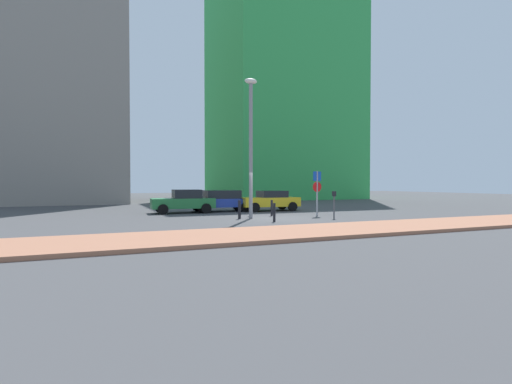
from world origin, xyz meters
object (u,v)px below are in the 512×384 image
object	(u,v)px
street_lamp	(251,137)
traffic_bollard_edge	(272,208)
traffic_bollard_mid	(250,208)
parking_meter	(334,201)
parked_car_yellow	(270,200)
parking_sign_post	(317,188)
parked_car_green	(184,201)
traffic_bollard_near	(274,212)
traffic_bollard_far	(239,210)
parked_car_blue	(221,200)

from	to	relation	value
street_lamp	traffic_bollard_edge	xyz separation A→B (m)	(1.78, 1.11, -3.97)
street_lamp	traffic_bollard_mid	size ratio (longest dim) A/B	7.88
traffic_bollard_mid	parking_meter	bearing A→B (deg)	-39.27
parked_car_yellow	parking_sign_post	xyz separation A→B (m)	(0.76, -4.94, 0.92)
parked_car_green	traffic_bollard_mid	distance (m)	5.02
parked_car_yellow	parking_sign_post	size ratio (longest dim) A/B	1.56
parked_car_yellow	traffic_bollard_mid	size ratio (longest dim) A/B	4.28
street_lamp	traffic_bollard_near	bearing A→B (deg)	-80.79
parking_sign_post	street_lamp	xyz separation A→B (m)	(-4.18, 0.04, 2.78)
parking_meter	traffic_bollard_far	bearing A→B (deg)	159.88
parked_car_green	parked_car_yellow	world-z (taller)	parked_car_green
parked_car_blue	parking_meter	distance (m)	8.47
parked_car_yellow	parking_meter	size ratio (longest dim) A/B	2.77
parking_meter	traffic_bollard_near	bearing A→B (deg)	-173.40
parking_meter	traffic_bollard_near	xyz separation A→B (m)	(-3.83, -0.44, -0.49)
parking_meter	street_lamp	xyz separation A→B (m)	(-4.19, 1.77, 3.47)
parked_car_blue	traffic_bollard_mid	xyz separation A→B (m)	(0.36, -4.38, -0.28)
traffic_bollard_near	traffic_bollard_edge	world-z (taller)	traffic_bollard_near
street_lamp	traffic_bollard_mid	world-z (taller)	street_lamp
parked_car_green	traffic_bollard_edge	size ratio (longest dim) A/B	4.33
traffic_bollard_near	traffic_bollard_edge	distance (m)	3.61
parked_car_blue	street_lamp	distance (m)	6.74
traffic_bollard_near	parked_car_yellow	bearing A→B (deg)	66.71
parked_car_blue	parking_meter	world-z (taller)	parking_meter
traffic_bollard_mid	traffic_bollard_edge	world-z (taller)	traffic_bollard_mid
parked_car_blue	traffic_bollard_mid	distance (m)	4.41
parked_car_yellow	street_lamp	xyz separation A→B (m)	(-3.42, -4.90, 3.70)
parking_meter	parked_car_green	bearing A→B (deg)	133.62
traffic_bollard_mid	traffic_bollard_far	distance (m)	1.69
parking_meter	traffic_bollard_far	distance (m)	5.18
parked_car_blue	traffic_bollard_mid	world-z (taller)	parked_car_blue
traffic_bollard_mid	traffic_bollard_edge	size ratio (longest dim) A/B	1.03
parked_car_green	parking_meter	size ratio (longest dim) A/B	2.72
parking_sign_post	parking_meter	world-z (taller)	parking_sign_post
parking_sign_post	street_lamp	bearing A→B (deg)	179.44
parked_car_green	traffic_bollard_near	bearing A→B (deg)	-68.91
traffic_bollard_far	parking_meter	bearing A→B (deg)	-20.12
parking_sign_post	traffic_bollard_near	size ratio (longest dim) A/B	2.82
street_lamp	traffic_bollard_far	world-z (taller)	street_lamp
parking_meter	traffic_bollard_edge	bearing A→B (deg)	129.93
parking_sign_post	parking_meter	distance (m)	1.86
parked_car_blue	parking_sign_post	xyz separation A→B (m)	(4.07, -5.70, 0.89)
traffic_bollard_near	parked_car_blue	bearing A→B (deg)	91.81
parking_meter	traffic_bollard_mid	world-z (taller)	parking_meter
parked_car_yellow	parking_sign_post	world-z (taller)	parking_sign_post
parked_car_green	traffic_bollard_near	world-z (taller)	parked_car_green
street_lamp	parked_car_yellow	bearing A→B (deg)	55.09
street_lamp	traffic_bollard_edge	distance (m)	4.49
parked_car_blue	traffic_bollard_near	xyz separation A→B (m)	(0.25, -7.87, -0.30)
street_lamp	traffic_bollard_near	size ratio (longest dim) A/B	8.11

